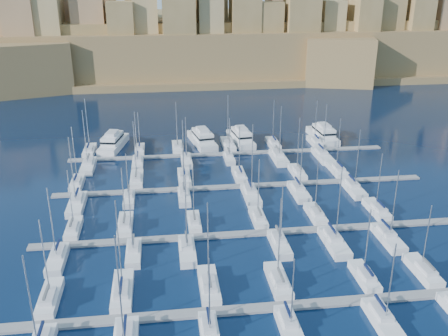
{
  "coord_description": "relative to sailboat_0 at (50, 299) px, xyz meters",
  "views": [
    {
      "loc": [
        -17.49,
        -92.32,
        45.16
      ],
      "look_at": [
        -4.81,
        6.0,
        6.4
      ],
      "focal_mm": 40.0,
      "sensor_mm": 36.0,
      "label": 1
    }
  ],
  "objects": [
    {
      "name": "sailboat_25",
      "position": [
        11.13,
        44.21,
        0.01
      ],
      "size": [
        2.87,
        9.57,
        14.85
      ],
      "color": "white",
      "rests_on": "ground"
    },
    {
      "name": "motor_yacht_c",
      "position": [
        39.59,
        69.39,
        0.99
      ],
      "size": [
        6.35,
        15.73,
        5.25
      ],
      "color": "white",
      "rests_on": "ground"
    },
    {
      "name": "sailboat_20",
      "position": [
        20.8,
        11.03,
        0.02
      ],
      "size": [
        2.78,
        9.25,
        15.39
      ],
      "color": "white",
      "rests_on": "ground"
    },
    {
      "name": "sailboat_22",
      "position": [
        46.83,
        10.55,
        0.02
      ],
      "size": [
        3.07,
        10.23,
        15.51
      ],
      "color": "white",
      "rests_on": "ground"
    },
    {
      "name": "sailboat_10",
      "position": [
        46.38,
        -11.01,
        -0.0
      ],
      "size": [
        2.8,
        9.34,
        13.45
      ],
      "color": "white",
      "rests_on": "ground"
    },
    {
      "name": "motor_yacht_b",
      "position": [
        28.6,
        69.79,
        0.99
      ],
      "size": [
        7.58,
        16.72,
        5.25
      ],
      "color": "white",
      "rests_on": "ground"
    },
    {
      "name": "sailboat_35",
      "position": [
        58.95,
        32.86,
        0.01
      ],
      "size": [
        2.88,
        9.6,
        14.8
      ],
      "color": "white",
      "rests_on": "ground"
    },
    {
      "name": "sailboat_1",
      "position": [
        10.49,
        0.45,
        0.03
      ],
      "size": [
        3.02,
        10.07,
        15.74
      ],
      "color": "white",
      "rests_on": "ground"
    },
    {
      "name": "sailboat_37",
      "position": [
        11.26,
        65.45,
        -0.03
      ],
      "size": [
        2.41,
        8.03,
        11.22
      ],
      "color": "white",
      "rests_on": "ground"
    },
    {
      "name": "fortified_city",
      "position": [
        34.87,
        183.8,
        14.0
      ],
      "size": [
        460.0,
        108.95,
        59.52
      ],
      "color": "brown",
      "rests_on": "ground"
    },
    {
      "name": "sailboat_47",
      "position": [
        58.73,
        54.41,
        0.02
      ],
      "size": [
        3.16,
        10.52,
        14.88
      ],
      "color": "white",
      "rests_on": "ground"
    },
    {
      "name": "sailboat_21",
      "position": [
        37.07,
        11.17,
        -0.01
      ],
      "size": [
        2.69,
        8.96,
        12.56
      ],
      "color": "white",
      "rests_on": "ground"
    },
    {
      "name": "sailboat_5",
      "position": [
        57.97,
        -0.06,
        -0.01
      ],
      "size": [
        2.71,
        9.03,
        12.33
      ],
      "color": "white",
      "rests_on": "ground"
    },
    {
      "name": "sailboat_34",
      "position": [
        46.48,
        32.74,
        0.01
      ],
      "size": [
        2.95,
        9.84,
        14.41
      ],
      "color": "white",
      "rests_on": "ground"
    },
    {
      "name": "sailboat_16",
      "position": [
        46.86,
        21.72,
        -0.02
      ],
      "size": [
        2.58,
        8.59,
        12.19
      ],
      "color": "white",
      "rests_on": "ground"
    },
    {
      "name": "sailboat_15",
      "position": [
        35.31,
        21.61,
        -0.01
      ],
      "size": [
        2.51,
        8.36,
        12.98
      ],
      "color": "white",
      "rests_on": "ground"
    },
    {
      "name": "sailboat_33",
      "position": [
        35.82,
        32.57,
        0.04
      ],
      "size": [
        3.05,
        10.18,
        16.95
      ],
      "color": "white",
      "rests_on": "ground"
    },
    {
      "name": "sailboat_3",
      "position": [
        34.29,
        0.06,
        0.01
      ],
      "size": [
        2.78,
        9.27,
        14.85
      ],
      "color": "white",
      "rests_on": "ground"
    },
    {
      "name": "sailboat_2",
      "position": [
        23.49,
        0.24,
        0.01
      ],
      "size": [
        2.89,
        9.63,
        14.73
      ],
      "color": "white",
      "rests_on": "ground"
    },
    {
      "name": "pontoon_mid_far",
      "position": [
        35.05,
        38.54,
        -0.54
      ],
      "size": [
        84.0,
        2.0,
        0.4
      ],
      "primitive_type": "cube",
      "color": "slate",
      "rests_on": "ground"
    },
    {
      "name": "sailboat_27",
      "position": [
        35.12,
        43.88,
        -0.01
      ],
      "size": [
        2.67,
        8.9,
        12.86
      ],
      "color": "white",
      "rests_on": "ground"
    },
    {
      "name": "sailboat_38",
      "position": [
        21.42,
        65.97,
        -0.0
      ],
      "size": [
        2.73,
        9.09,
        13.62
      ],
      "color": "white",
      "rests_on": "ground"
    },
    {
      "name": "sailboat_43",
      "position": [
        11.03,
        55.16,
        0.01
      ],
      "size": [
        2.7,
        9.0,
        14.44
      ],
      "color": "white",
      "rests_on": "ground"
    },
    {
      "name": "sailboat_13",
      "position": [
        9.75,
        21.94,
        -0.01
      ],
      "size": [
        2.71,
        9.03,
        12.39
      ],
      "color": "white",
      "rests_on": "ground"
    },
    {
      "name": "sailboat_0",
      "position": [
        0.0,
        0.0,
        0.0
      ],
      "size": [
        2.74,
        9.15,
        13.68
      ],
      "color": "white",
      "rests_on": "ground"
    },
    {
      "name": "sailboat_28",
      "position": [
        49.2,
        43.83,
        0.0
      ],
      "size": [
        2.64,
        8.79,
        14.35
      ],
      "color": "white",
      "rests_on": "ground"
    },
    {
      "name": "motor_yacht_a",
      "position": [
        3.9,
        69.62,
        0.99
      ],
      "size": [
        7.85,
        16.4,
        5.25
      ],
      "color": "white",
      "rests_on": "ground"
    },
    {
      "name": "sailboat_12",
      "position": [
        0.22,
        21.62,
        -0.02
      ],
      "size": [
        2.51,
        8.38,
        12.53
      ],
      "color": "white",
      "rests_on": "ground"
    },
    {
      "name": "sailboat_30",
      "position": [
        -0.7,
        32.42,
        0.03
      ],
      "size": [
        3.15,
        10.49,
        15.69
      ],
      "color": "white",
      "rests_on": "ground"
    },
    {
      "name": "sailboat_8",
      "position": [
        22.49,
        -10.46,
        -0.01
      ],
      "size": [
        2.46,
        8.21,
        12.77
      ],
      "color": "white",
      "rests_on": "ground"
    },
    {
      "name": "sailboat_19",
      "position": [
        11.7,
        11.47,
        -0.01
      ],
      "size": [
        2.51,
        8.35,
        13.03
      ],
      "color": "white",
      "rests_on": "ground"
    },
    {
      "name": "sailboat_14",
      "position": [
        22.77,
        21.4,
        -0.02
      ],
      "size": [
        2.38,
        7.93,
        11.92
      ],
      "color": "white",
      "rests_on": "ground"
    },
    {
      "name": "sailboat_9",
      "position": [
        33.29,
        -10.66,
        -0.02
      ],
      "size": [
        2.59,
        8.63,
        11.96
      ],
      "color": "white",
      "rests_on": "ground"
    },
    {
      "name": "sailboat_4",
      "position": [
        48.02,
        -0.44,
        -0.02
      ],
      "size": [
        2.47,
        8.24,
        12.48
      ],
      "color": "white",
      "rests_on": "ground"
    },
    {
      "name": "sailboat_36",
      "position": [
        -2.16,
        66.2,
        0.02
      ],
      "size": [
        2.87,
        9.55,
        15.1
      ],
      "color": "white",
      "rests_on": "ground"
    },
    {
      "name": "sailboat_17",
      "position": [
        59.76,
        22.01,
        -0.01
      ],
      "size": [
        2.75,
        9.16,
        12.82
      ],
      "color": "white",
      "rests_on": "ground"
    },
    {
      "name": "sailboat_29",
      "position": [
        59.21,
        44.2,
        0.0
      ],
      "size": [
        2.87,
        9.55,
        13.78
      ],
      "color": "white",
      "rests_on": "ground"
    },
    {
      "name": "sailboat_39",
      "position": [
        35.54,
        66.73,
        0.02
      ],
      "size": [
        3.19,
        10.63,
        14.88
      ],
      "color": "white",
      "rests_on": "ground"
    },
    {
      "name": "sailboat_23",
      "position": [
        57.03,
        10.82,
        0.01
      ],
      "size": [
        2.9,
        9.68,
        14.38
      ],
      "color": "white",
      "rests_on": "ground"
    },
    {
      "name": "pontoon_far",
      "position": [
        35.05,
        60.54,
        -0.54
      ],
      "size": [
        84.0,
        2.0,
        0.4
      ],
      "primitive_type": "cube",
      "color": "slate",
      "rests_on": "ground"
    },
    {
      "name": "sailboat_40",
      "position": [
        48.19,
        66.04,
        -0.0
      ],
      "size": [
        2.77,
        9.23,
        13.25
      ],
      "color": "white",
      "rests_on": "ground"
    },
    {
      "name": "sailboat_24",
      "position": [
        -2.24,
        43.83,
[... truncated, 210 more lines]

